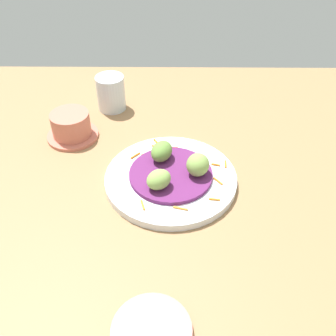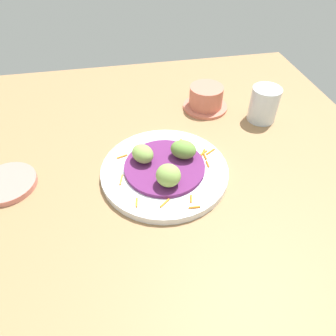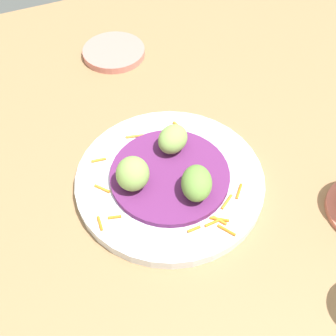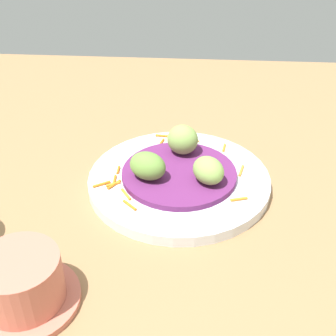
% 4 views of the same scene
% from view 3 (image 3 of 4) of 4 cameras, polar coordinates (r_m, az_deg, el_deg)
% --- Properties ---
extents(table_surface, '(1.10, 1.10, 0.02)m').
position_cam_3_polar(table_surface, '(0.66, -0.38, -1.51)').
color(table_surface, '#936D47').
rests_on(table_surface, ground).
extents(main_plate, '(0.28, 0.28, 0.02)m').
position_cam_3_polar(main_plate, '(0.63, -0.08, -1.75)').
color(main_plate, silver).
rests_on(main_plate, table_surface).
extents(cabbage_bed, '(0.17, 0.17, 0.01)m').
position_cam_3_polar(cabbage_bed, '(0.62, -0.08, -1.04)').
color(cabbage_bed, '#60235B').
rests_on(cabbage_bed, main_plate).
extents(carrot_garnish, '(0.23, 0.21, 0.00)m').
position_cam_3_polar(carrot_garnish, '(0.61, 1.03, -3.38)').
color(carrot_garnish, orange).
rests_on(carrot_garnish, main_plate).
extents(guac_scoop_left, '(0.07, 0.06, 0.04)m').
position_cam_3_polar(guac_scoop_left, '(0.58, 3.81, -2.01)').
color(guac_scoop_left, olive).
rests_on(guac_scoop_left, cabbage_bed).
extents(guac_scoop_center, '(0.06, 0.07, 0.04)m').
position_cam_3_polar(guac_scoop_center, '(0.64, 0.64, 3.86)').
color(guac_scoop_center, '#84A851').
rests_on(guac_scoop_center, cabbage_bed).
extents(guac_scoop_right, '(0.06, 0.06, 0.05)m').
position_cam_3_polar(guac_scoop_right, '(0.59, -4.71, -0.75)').
color(guac_scoop_right, '#84A851').
rests_on(guac_scoop_right, cabbage_bed).
extents(side_plate_small, '(0.12, 0.12, 0.01)m').
position_cam_3_polar(side_plate_small, '(0.87, -7.19, 15.01)').
color(side_plate_small, tan).
rests_on(side_plate_small, table_surface).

